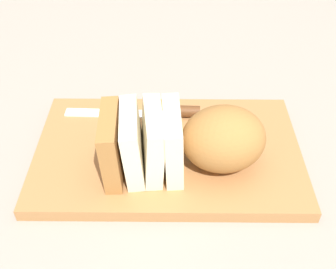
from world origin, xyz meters
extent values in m
plane|color=gray|center=(0.00, 0.00, 0.00)|extent=(3.00, 3.00, 0.00)
cube|color=#9E6B3D|center=(0.00, 0.00, 0.01)|extent=(0.45, 0.28, 0.02)
ellipsoid|color=#996633|center=(-0.09, 0.03, 0.07)|extent=(0.14, 0.12, 0.11)
cube|color=beige|center=(-0.01, 0.04, 0.07)|extent=(0.04, 0.11, 0.11)
cube|color=beige|center=(0.02, 0.04, 0.07)|extent=(0.05, 0.11, 0.11)
cube|color=beige|center=(0.05, 0.05, 0.07)|extent=(0.04, 0.11, 0.11)
cube|color=#996633|center=(0.08, 0.05, 0.07)|extent=(0.04, 0.11, 0.11)
cube|color=silver|center=(0.10, -0.09, 0.02)|extent=(0.19, 0.03, 0.00)
cylinder|color=#593319|center=(-0.03, -0.09, 0.03)|extent=(0.06, 0.02, 0.02)
cube|color=silver|center=(0.00, -0.09, 0.03)|extent=(0.02, 0.02, 0.02)
sphere|color=#A8753D|center=(-0.05, -0.02, 0.02)|extent=(0.01, 0.01, 0.01)
sphere|color=#A8753D|center=(-0.03, -0.01, 0.02)|extent=(0.01, 0.01, 0.01)
sphere|color=#A8753D|center=(0.00, 0.04, 0.02)|extent=(0.01, 0.01, 0.01)
sphere|color=#A8753D|center=(0.01, 0.01, 0.02)|extent=(0.00, 0.00, 0.00)
camera|label=1|loc=(-0.01, 0.52, 0.51)|focal=45.00mm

